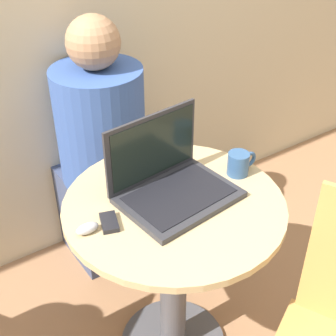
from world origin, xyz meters
TOP-DOWN VIEW (x-y plane):
  - round_table at (0.00, 0.00)m, footprint 0.73×0.73m
  - laptop at (0.01, 0.04)m, footprint 0.39×0.31m
  - cell_phone at (-0.23, 0.02)m, footprint 0.08×0.10m
  - computer_mouse at (-0.30, 0.02)m, footprint 0.07×0.04m
  - coffee_cup at (0.28, 0.01)m, footprint 0.12×0.08m
  - person_seated at (0.06, 0.70)m, footprint 0.38×0.59m

SIDE VIEW (x-z plane):
  - person_seated at x=0.06m, z-range -0.11..1.08m
  - round_table at x=0.00m, z-range 0.14..0.89m
  - cell_phone at x=-0.23m, z-range 0.74..0.76m
  - computer_mouse at x=-0.30m, z-range 0.74..0.77m
  - coffee_cup at x=0.28m, z-range 0.74..0.83m
  - laptop at x=0.01m, z-range 0.67..0.92m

